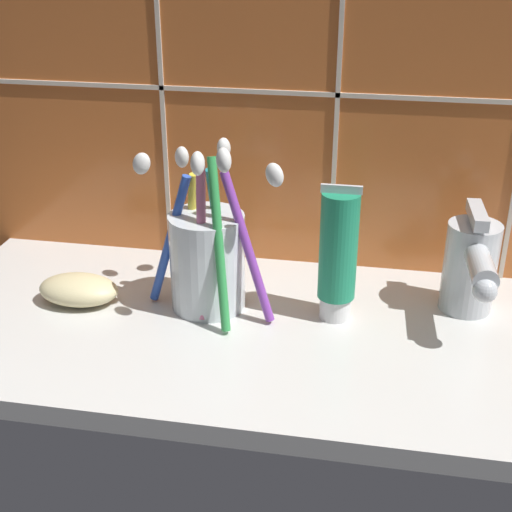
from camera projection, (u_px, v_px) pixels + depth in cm
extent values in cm
cube|color=silver|center=(296.00, 338.00, 69.89)|extent=(76.15, 31.20, 2.00)
cube|color=#C6662D|center=(323.00, 25.00, 72.01)|extent=(86.15, 1.50, 56.90)
cube|color=beige|center=(320.00, 94.00, 74.22)|extent=(86.15, 0.24, 0.50)
cube|color=beige|center=(158.00, 22.00, 74.04)|extent=(0.50, 0.24, 56.90)
cube|color=beige|center=(341.00, 27.00, 70.95)|extent=(0.50, 0.24, 56.90)
cylinder|color=silver|center=(208.00, 261.00, 71.71)|extent=(7.59, 7.59, 10.02)
cylinder|color=purple|center=(248.00, 248.00, 68.66)|extent=(6.10, 3.59, 14.66)
ellipsoid|color=white|center=(275.00, 173.00, 63.42)|extent=(2.70, 2.20, 2.66)
cylinder|color=teal|center=(218.00, 229.00, 73.13)|extent=(1.58, 4.44, 14.17)
ellipsoid|color=white|center=(224.00, 148.00, 71.34)|extent=(1.63, 2.35, 2.54)
cylinder|color=yellow|center=(191.00, 233.00, 72.88)|extent=(2.78, 2.92, 13.54)
ellipsoid|color=white|center=(182.00, 157.00, 70.49)|extent=(2.33, 2.38, 2.45)
cylinder|color=blue|center=(170.00, 240.00, 71.18)|extent=(4.97, 1.11, 13.87)
ellipsoid|color=white|center=(142.00, 164.00, 68.06)|extent=(2.30, 1.39, 2.59)
cylinder|color=pink|center=(202.00, 244.00, 68.64)|extent=(1.41, 3.71, 15.10)
ellipsoid|color=white|center=(196.00, 165.00, 63.51)|extent=(1.58, 2.22, 2.47)
cylinder|color=green|center=(219.00, 245.00, 67.19)|extent=(3.15, 5.13, 16.32)
ellipsoid|color=white|center=(224.00, 160.00, 61.07)|extent=(2.15, 2.56, 2.57)
cylinder|color=white|center=(335.00, 306.00, 71.26)|extent=(3.15, 3.15, 2.38)
cylinder|color=#1E8C60|center=(338.00, 246.00, 68.38)|extent=(3.71, 3.71, 10.85)
cube|color=silver|center=(342.00, 189.00, 65.85)|extent=(3.89, 0.36, 0.80)
cylinder|color=silver|center=(470.00, 267.00, 71.34)|extent=(5.30, 5.30, 9.31)
cylinder|color=silver|center=(479.00, 262.00, 66.51)|extent=(2.76, 8.39, 2.39)
sphere|color=silver|center=(485.00, 290.00, 63.16)|extent=(2.23, 2.23, 2.23)
cube|color=silver|center=(477.00, 215.00, 68.89)|extent=(1.67, 6.06, 1.20)
ellipsoid|color=beige|center=(79.00, 290.00, 73.71)|extent=(8.41, 5.29, 3.01)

